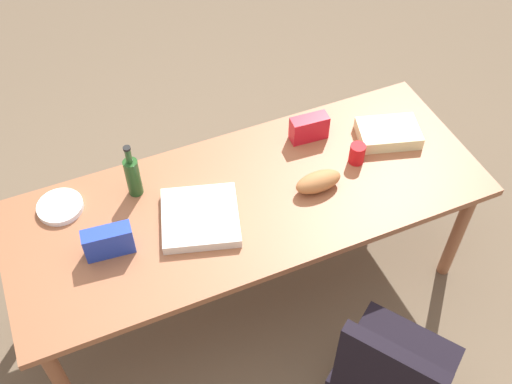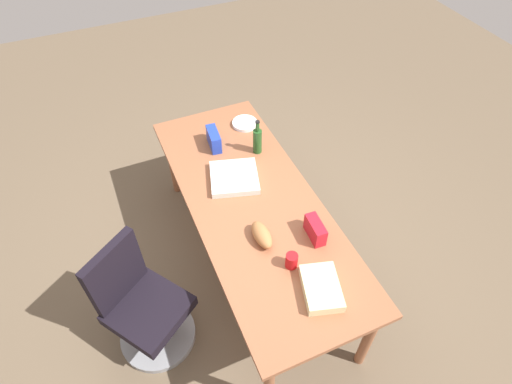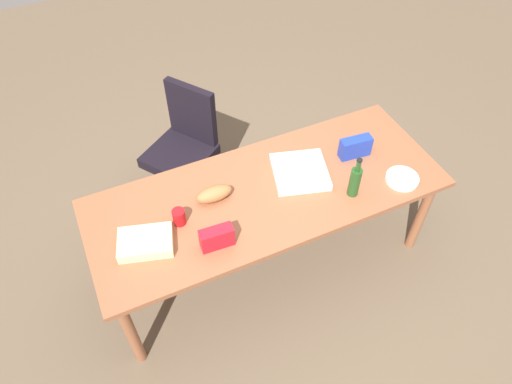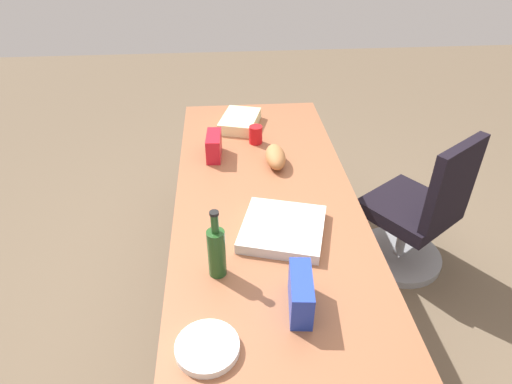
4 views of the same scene
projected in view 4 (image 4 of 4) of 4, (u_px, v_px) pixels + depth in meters
ground_plane at (265, 305)px, 2.69m from camera, size 10.00×10.00×0.00m
conference_table at (266, 212)px, 2.29m from camera, size 2.37×0.91×0.78m
office_chair at (415, 220)px, 2.78m from camera, size 0.67×0.67×0.96m
chip_bag_blue at (301, 293)px, 1.63m from camera, size 0.23×0.10×0.15m
wine_bottle at (217, 251)px, 1.75m from camera, size 0.08×0.08×0.31m
bread_loaf at (275, 157)px, 2.50m from camera, size 0.24×0.11×0.10m
sheet_cake at (240, 121)px, 2.91m from camera, size 0.37×0.30×0.07m
pizza_box at (283, 229)px, 2.01m from camera, size 0.45×0.45×0.05m
chip_bag_red at (214, 146)px, 2.56m from camera, size 0.20×0.09×0.14m
paper_plate_stack at (207, 348)px, 1.51m from camera, size 0.27×0.27×0.03m
red_solo_cup at (256, 135)px, 2.71m from camera, size 0.09×0.09×0.11m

